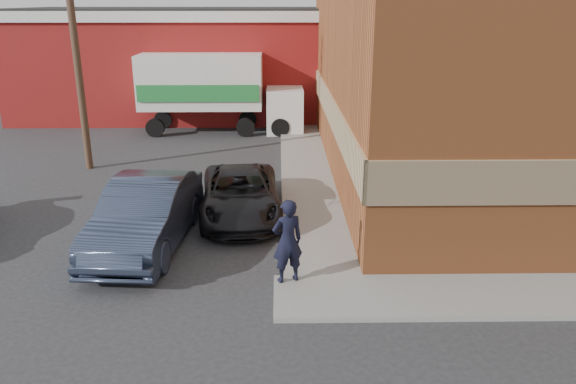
% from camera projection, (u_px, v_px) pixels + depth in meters
% --- Properties ---
extents(ground, '(90.00, 90.00, 0.00)m').
position_uv_depth(ground, '(296.00, 280.00, 12.68)').
color(ground, '#28282B').
rests_on(ground, ground).
extents(brick_building, '(14.25, 18.25, 9.36)m').
position_uv_depth(brick_building, '(530.00, 39.00, 19.79)').
color(brick_building, '#A8572B').
rests_on(brick_building, ground).
extents(sidewalk_west, '(1.80, 18.00, 0.12)m').
position_uv_depth(sidewalk_west, '(305.00, 166.00, 21.18)').
color(sidewalk_west, gray).
rests_on(sidewalk_west, ground).
extents(warehouse, '(16.30, 8.30, 5.60)m').
position_uv_depth(warehouse, '(176.00, 61.00, 30.59)').
color(warehouse, maroon).
rests_on(warehouse, ground).
extents(utility_pole, '(2.00, 0.26, 9.00)m').
position_uv_depth(utility_pole, '(74.00, 38.00, 19.54)').
color(utility_pole, '#4C3626').
rests_on(utility_pole, ground).
extents(man, '(0.81, 0.67, 1.90)m').
position_uv_depth(man, '(287.00, 241.00, 12.09)').
color(man, black).
rests_on(man, sidewalk_south).
extents(sedan, '(2.24, 5.36, 1.72)m').
position_uv_depth(sedan, '(146.00, 214.00, 14.19)').
color(sedan, '#2F384F').
rests_on(sedan, ground).
extents(suv_a, '(2.58, 4.97, 1.34)m').
position_uv_depth(suv_a, '(240.00, 194.00, 16.25)').
color(suv_a, black).
rests_on(suv_a, ground).
extents(box_truck, '(7.36, 2.29, 3.63)m').
position_uv_depth(box_truck, '(217.00, 88.00, 26.17)').
color(box_truck, white).
rests_on(box_truck, ground).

